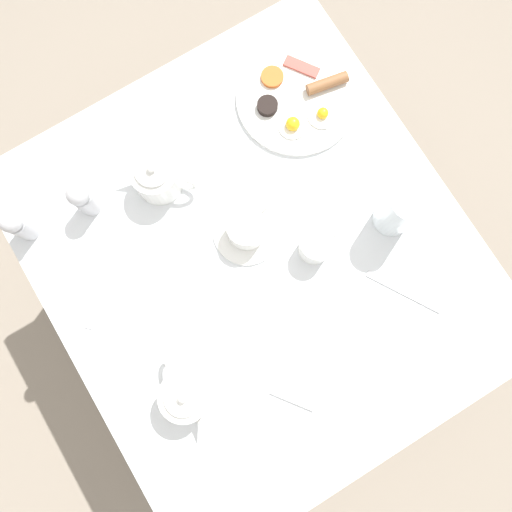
{
  "coord_description": "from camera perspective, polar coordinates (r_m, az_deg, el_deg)",
  "views": [
    {
      "loc": [
        -0.09,
        -0.14,
        1.77
      ],
      "look_at": [
        0.0,
        0.0,
        0.73
      ],
      "focal_mm": 35.0,
      "sensor_mm": 36.0,
      "label": 1
    }
  ],
  "objects": [
    {
      "name": "napkin_folded",
      "position": [
        1.06,
        5.47,
        -13.03
      ],
      "size": [
        0.16,
        0.16,
        0.01
      ],
      "rotation": [
        0.0,
        0.0,
        0.64
      ],
      "color": "white",
      "rests_on": "table"
    },
    {
      "name": "pepper_grinder",
      "position": [
        1.14,
        -25.57,
        3.25
      ],
      "size": [
        0.05,
        0.05,
        0.12
      ],
      "color": "#BCBCC1",
      "rests_on": "table"
    },
    {
      "name": "teacup_with_saucer_left",
      "position": [
        1.05,
        -1.06,
        3.04
      ],
      "size": [
        0.15,
        0.15,
        0.07
      ],
      "color": "white",
      "rests_on": "table"
    },
    {
      "name": "creamer_jug",
      "position": [
        1.05,
        6.86,
        1.1
      ],
      "size": [
        0.09,
        0.07,
        0.07
      ],
      "color": "white",
      "rests_on": "table"
    },
    {
      "name": "salt_grinder",
      "position": [
        1.1,
        -19.17,
        6.21
      ],
      "size": [
        0.05,
        0.05,
        0.12
      ],
      "color": "#BCBCC1",
      "rests_on": "table"
    },
    {
      "name": "fork_by_plate",
      "position": [
        1.11,
        16.59,
        -3.95
      ],
      "size": [
        0.1,
        0.16,
        0.0
      ],
      "rotation": [
        0.0,
        0.0,
        0.54
      ],
      "color": "silver",
      "rests_on": "table"
    },
    {
      "name": "ground_plane",
      "position": [
        1.78,
        0.0,
        -3.72
      ],
      "size": [
        8.0,
        8.0,
        0.0
      ],
      "primitive_type": "plane",
      "color": "gray"
    },
    {
      "name": "table",
      "position": [
        1.15,
        0.0,
        -0.75
      ],
      "size": [
        0.88,
        0.98,
        0.71
      ],
      "color": "silver",
      "rests_on": "ground_plane"
    },
    {
      "name": "teapot_far",
      "position": [
        1.09,
        -11.25,
        8.8
      ],
      "size": [
        0.14,
        0.13,
        0.11
      ],
      "rotation": [
        0.0,
        0.0,
        2.39
      ],
      "color": "white",
      "rests_on": "table"
    },
    {
      "name": "knife_by_plate",
      "position": [
        1.12,
        -17.29,
        -2.5
      ],
      "size": [
        0.16,
        0.17,
        0.0
      ],
      "rotation": [
        0.0,
        0.0,
        5.53
      ],
      "color": "silver",
      "rests_on": "table"
    },
    {
      "name": "breakfast_plate",
      "position": [
        1.18,
        4.78,
        17.52
      ],
      "size": [
        0.28,
        0.28,
        0.04
      ],
      "color": "white",
      "rests_on": "table"
    },
    {
      "name": "teapot_near",
      "position": [
        1.03,
        -8.01,
        -15.39
      ],
      "size": [
        0.1,
        0.18,
        0.11
      ],
      "rotation": [
        0.0,
        0.0,
        4.69
      ],
      "color": "white",
      "rests_on": "table"
    },
    {
      "name": "water_glass_tall",
      "position": [
        1.06,
        16.16,
        5.03
      ],
      "size": [
        0.08,
        0.08,
        0.15
      ],
      "color": "white",
      "rests_on": "table"
    }
  ]
}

